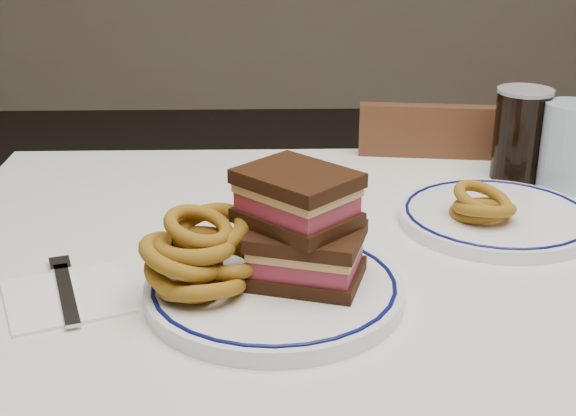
{
  "coord_description": "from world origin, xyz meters",
  "views": [
    {
      "loc": [
        -0.2,
        -0.87,
        1.17
      ],
      "look_at": [
        -0.18,
        -0.05,
        0.84
      ],
      "focal_mm": 50.0,
      "sensor_mm": 36.0,
      "label": 1
    }
  ],
  "objects_px": {
    "main_plate": "(274,289)",
    "far_plate": "(496,217)",
    "chair_far": "(456,287)",
    "beer_mug": "(523,133)",
    "reuben_sandwich": "(302,227)"
  },
  "relations": [
    {
      "from": "chair_far",
      "to": "reuben_sandwich",
      "type": "xyz_separation_m",
      "value": [
        -0.32,
        -0.57,
        0.37
      ]
    },
    {
      "from": "reuben_sandwich",
      "to": "far_plate",
      "type": "distance_m",
      "value": 0.33
    },
    {
      "from": "chair_far",
      "to": "far_plate",
      "type": "relative_size",
      "value": 3.27
    },
    {
      "from": "beer_mug",
      "to": "main_plate",
      "type": "bearing_deg",
      "value": -135.07
    },
    {
      "from": "beer_mug",
      "to": "far_plate",
      "type": "distance_m",
      "value": 0.21
    },
    {
      "from": "reuben_sandwich",
      "to": "far_plate",
      "type": "bearing_deg",
      "value": 34.96
    },
    {
      "from": "chair_far",
      "to": "main_plate",
      "type": "relative_size",
      "value": 2.97
    },
    {
      "from": "main_plate",
      "to": "far_plate",
      "type": "xyz_separation_m",
      "value": [
        0.3,
        0.2,
        -0.0
      ]
    },
    {
      "from": "chair_far",
      "to": "main_plate",
      "type": "distance_m",
      "value": 0.75
    },
    {
      "from": "main_plate",
      "to": "beer_mug",
      "type": "relative_size",
      "value": 2.03
    },
    {
      "from": "main_plate",
      "to": "chair_far",
      "type": "bearing_deg",
      "value": 58.88
    },
    {
      "from": "main_plate",
      "to": "reuben_sandwich",
      "type": "height_order",
      "value": "reuben_sandwich"
    },
    {
      "from": "main_plate",
      "to": "beer_mug",
      "type": "bearing_deg",
      "value": 44.93
    },
    {
      "from": "main_plate",
      "to": "beer_mug",
      "type": "height_order",
      "value": "beer_mug"
    },
    {
      "from": "chair_far",
      "to": "far_plate",
      "type": "xyz_separation_m",
      "value": [
        -0.05,
        -0.38,
        0.31
      ]
    }
  ]
}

